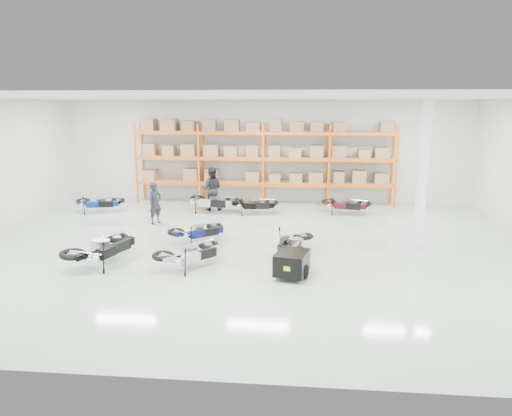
# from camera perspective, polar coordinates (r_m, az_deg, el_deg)

# --- Properties ---
(room) EXTENTS (18.00, 18.00, 18.00)m
(room) POSITION_cam_1_polar(r_m,az_deg,el_deg) (13.61, -1.06, 4.14)
(room) COLOR #A9BCAB
(room) RESTS_ON ground
(pallet_rack) EXTENTS (11.28, 0.98, 3.62)m
(pallet_rack) POSITION_cam_1_polar(r_m,az_deg,el_deg) (19.98, 0.99, 6.95)
(pallet_rack) COLOR #FF5E0D
(pallet_rack) RESTS_ON ground
(structural_column) EXTENTS (0.25, 0.25, 4.50)m
(structural_column) POSITION_cam_1_polar(r_m,az_deg,el_deg) (14.50, 20.10, 3.90)
(structural_column) COLOR white
(structural_column) RESTS_ON ground
(moto_blue_centre) EXTENTS (1.77, 1.61, 1.04)m
(moto_blue_centre) POSITION_cam_1_polar(r_m,az_deg,el_deg) (14.54, -7.23, -2.47)
(moto_blue_centre) COLOR #070E4B
(moto_blue_centre) RESTS_ON ground
(moto_silver_left) EXTENTS (1.82, 1.84, 1.12)m
(moto_silver_left) POSITION_cam_1_polar(r_m,az_deg,el_deg) (12.37, -8.16, -5.09)
(moto_silver_left) COLOR #AAABB0
(moto_silver_left) RESTS_ON ground
(moto_black_far_left) EXTENTS (1.62, 2.21, 1.29)m
(moto_black_far_left) POSITION_cam_1_polar(r_m,az_deg,el_deg) (13.16, -18.63, -4.18)
(moto_black_far_left) COLOR black
(moto_black_far_left) RESTS_ON ground
(moto_touring_right) EXTENTS (1.12, 1.82, 1.10)m
(moto_touring_right) POSITION_cam_1_polar(r_m,az_deg,el_deg) (13.13, 4.62, -3.97)
(moto_touring_right) COLOR black
(moto_touring_right) RESTS_ON ground
(trailer) EXTENTS (0.95, 1.64, 0.66)m
(trailer) POSITION_cam_1_polar(r_m,az_deg,el_deg) (11.65, 4.51, -6.86)
(trailer) COLOR black
(trailer) RESTS_ON ground
(moto_back_a) EXTENTS (1.81, 1.09, 1.10)m
(moto_back_a) POSITION_cam_1_polar(r_m,az_deg,el_deg) (19.58, -19.03, 0.98)
(moto_back_a) COLOR navy
(moto_back_a) RESTS_ON ground
(moto_back_b) EXTENTS (2.03, 1.30, 1.22)m
(moto_back_b) POSITION_cam_1_polar(r_m,az_deg,el_deg) (18.62, -5.50, 1.22)
(moto_back_b) COLOR #B3B7BD
(moto_back_b) RESTS_ON ground
(moto_back_c) EXTENTS (1.72, 0.93, 1.09)m
(moto_back_c) POSITION_cam_1_polar(r_m,az_deg,el_deg) (18.25, -0.23, 0.84)
(moto_back_c) COLOR black
(moto_back_c) RESTS_ON ground
(moto_back_d) EXTENTS (1.83, 1.18, 1.10)m
(moto_back_d) POSITION_cam_1_polar(r_m,az_deg,el_deg) (18.55, 11.16, 0.81)
(moto_back_d) COLOR #450D17
(moto_back_d) RESTS_ON ground
(person_left) EXTENTS (0.61, 0.67, 1.53)m
(person_left) POSITION_cam_1_polar(r_m,az_deg,el_deg) (17.12, -12.48, 0.60)
(person_left) COLOR #222029
(person_left) RESTS_ON ground
(person_back) EXTENTS (0.90, 0.71, 1.79)m
(person_back) POSITION_cam_1_polar(r_m,az_deg,el_deg) (18.94, -5.56, 2.41)
(person_back) COLOR black
(person_back) RESTS_ON ground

